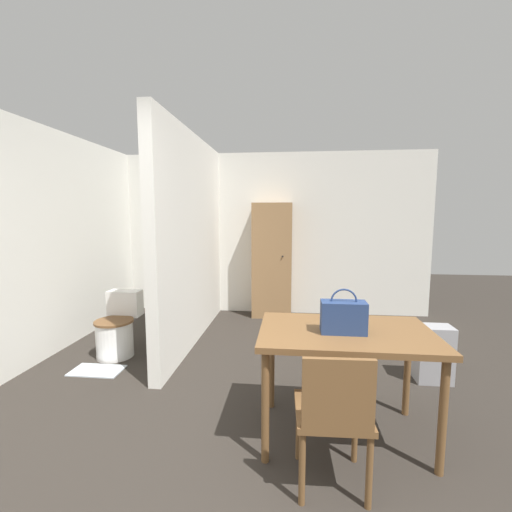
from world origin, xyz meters
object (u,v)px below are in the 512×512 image
wooden_chair (334,413)px  toilet (117,329)px  dining_table (345,342)px  handbag (343,317)px  space_heater (433,354)px  wooden_cabinet (272,260)px

wooden_chair → toilet: wooden_chair is taller
dining_table → toilet: (-2.30, 1.19, -0.40)m
handbag → space_heater: size_ratio=0.57×
handbag → space_heater: handbag is taller
dining_table → wooden_chair: size_ratio=1.41×
wooden_chair → space_heater: size_ratio=1.57×
dining_table → handbag: 0.21m
wooden_chair → wooden_cabinet: wooden_cabinet is taller
wooden_cabinet → space_heater: size_ratio=3.26×
dining_table → space_heater: 1.38m
wooden_cabinet → toilet: bearing=-134.5°
wooden_chair → space_heater: wooden_chair is taller
toilet → space_heater: (3.25, -0.28, -0.02)m
space_heater → wooden_cabinet: bearing=129.9°
toilet → handbag: size_ratio=2.27×
wooden_chair → dining_table: bearing=73.3°
space_heater → handbag: bearing=-135.8°
toilet → wooden_cabinet: (1.62, 1.65, 0.58)m
space_heater → wooden_chair: bearing=-127.7°
toilet → handbag: 2.65m
handbag → space_heater: bearing=44.2°
toilet → handbag: handbag is taller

